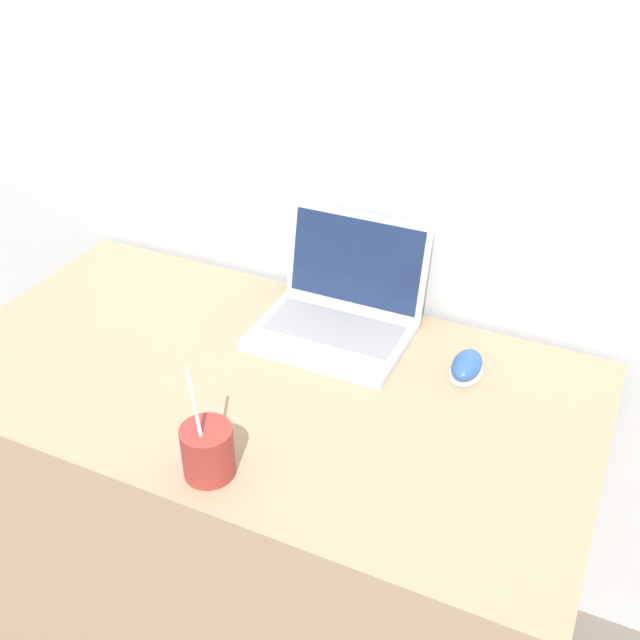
% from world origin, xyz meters
% --- Properties ---
extents(wall_back, '(7.00, 0.04, 2.50)m').
position_xyz_m(wall_back, '(0.00, 0.72, 1.25)').
color(wall_back, silver).
rests_on(wall_back, ground_plane).
extents(desk, '(1.28, 0.68, 0.77)m').
position_xyz_m(desk, '(0.00, 0.34, 0.39)').
color(desk, tan).
rests_on(desk, ground_plane).
extents(laptop, '(0.31, 0.27, 0.22)m').
position_xyz_m(laptop, '(0.07, 0.55, 0.82)').
color(laptop, silver).
rests_on(laptop, desk).
extents(drink_cup, '(0.09, 0.09, 0.20)m').
position_xyz_m(drink_cup, '(0.05, 0.08, 0.82)').
color(drink_cup, '#9E332D').
rests_on(drink_cup, desk).
extents(computer_mouse, '(0.06, 0.10, 0.04)m').
position_xyz_m(computer_mouse, '(0.36, 0.51, 0.79)').
color(computer_mouse, white).
rests_on(computer_mouse, desk).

